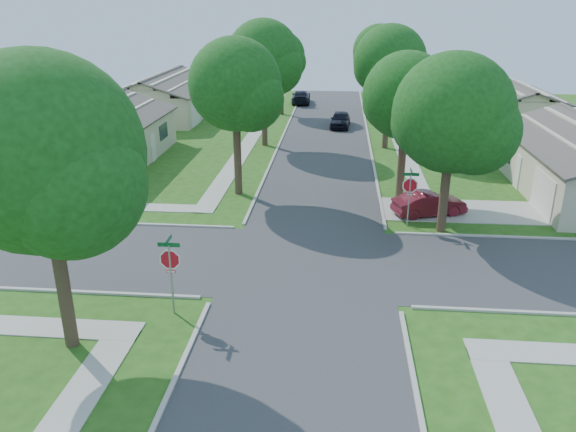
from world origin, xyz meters
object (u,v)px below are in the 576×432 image
(stop_sign_ne, at_px, (410,188))
(house_ne_far, at_px, (508,112))
(tree_e_far, at_px, (380,53))
(tree_sw_corner, at_px, (45,162))
(tree_w_far, at_px, (282,58))
(tree_e_near, at_px, (407,100))
(car_driveway, at_px, (429,204))
(house_nw_near, at_px, (94,141))
(stop_sign_sw, at_px, (170,263))
(house_nw_far, at_px, (165,101))
(tree_w_mid, at_px, (264,61))
(tree_e_mid, at_px, (391,65))
(car_curb_west, at_px, (301,97))
(tree_w_near, at_px, (236,89))
(tree_ne_corner, at_px, (454,119))
(car_curb_east, at_px, (340,119))

(stop_sign_ne, xyz_separation_m, house_ne_far, (11.29, 24.30, -0.51))
(tree_e_far, relative_size, tree_sw_corner, 0.91)
(tree_w_far, relative_size, tree_sw_corner, 0.84)
(house_ne_far, bearing_deg, stop_sign_ne, -114.93)
(tree_e_near, distance_m, car_driveway, 5.79)
(house_nw_near, xyz_separation_m, car_driveway, (21.99, -8.63, -0.88))
(stop_sign_sw, xyz_separation_m, house_nw_far, (-11.29, 36.70, -0.51))
(tree_e_far, height_order, tree_sw_corner, tree_sw_corner)
(stop_sign_ne, bearing_deg, tree_w_mid, 119.80)
(tree_e_near, height_order, tree_e_far, tree_e_far)
(stop_sign_ne, height_order, tree_w_far, tree_w_far)
(tree_e_far, height_order, car_driveway, tree_e_far)
(tree_e_mid, relative_size, house_nw_near, 0.68)
(tree_e_mid, xyz_separation_m, car_curb_west, (-7.96, 19.63, -5.54))
(house_nw_near, bearing_deg, tree_w_mid, 27.90)
(tree_w_near, xyz_separation_m, tree_sw_corner, (-2.79, -16.00, 0.15))
(house_ne_far, bearing_deg, tree_w_far, 166.36)
(tree_e_far, xyz_separation_m, house_nw_near, (-20.75, -19.01, -4.46))
(tree_w_far, bearing_deg, house_nw_far, -169.95)
(tree_w_near, bearing_deg, tree_ne_corner, -23.56)
(tree_w_mid, relative_size, car_curb_east, 2.31)
(tree_w_far, distance_m, tree_sw_corner, 41.10)
(tree_w_far, distance_m, car_curb_west, 8.31)
(car_curb_east, bearing_deg, house_nw_near, -138.88)
(stop_sign_sw, relative_size, house_nw_far, 0.22)
(tree_w_mid, relative_size, tree_sw_corner, 1.00)
(stop_sign_ne, distance_m, tree_w_near, 11.07)
(tree_sw_corner, bearing_deg, tree_w_near, 80.10)
(car_driveway, distance_m, car_curb_west, 35.49)
(tree_sw_corner, relative_size, house_nw_far, 0.70)
(stop_sign_ne, xyz_separation_m, tree_ne_corner, (1.66, -0.49, 3.56))
(stop_sign_sw, bearing_deg, tree_e_far, 76.27)
(car_driveway, bearing_deg, house_nw_near, 48.84)
(stop_sign_sw, relative_size, tree_sw_corner, 0.31)
(tree_e_mid, xyz_separation_m, tree_ne_corner, (1.60, -16.80, -0.66))
(tree_e_mid, bearing_deg, stop_sign_ne, -90.20)
(house_nw_near, height_order, car_curb_east, house_nw_near)
(tree_e_far, height_order, house_nw_near, tree_e_far)
(tree_e_far, distance_m, tree_w_near, 26.71)
(tree_ne_corner, relative_size, car_driveway, 2.23)
(stop_sign_ne, height_order, house_nw_far, house_nw_far)
(tree_w_far, relative_size, car_curb_east, 1.94)
(car_driveway, bearing_deg, house_nw_far, 20.89)
(tree_w_near, relative_size, tree_ne_corner, 1.04)
(stop_sign_sw, distance_m, stop_sign_ne, 13.29)
(tree_w_mid, distance_m, tree_w_far, 13.04)
(stop_sign_sw, distance_m, car_curb_east, 33.51)
(stop_sign_sw, xyz_separation_m, car_driveway, (10.70, 11.06, -1.39))
(car_curb_east, bearing_deg, tree_sw_corner, -100.29)
(house_nw_far, bearing_deg, tree_sw_corner, -77.62)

